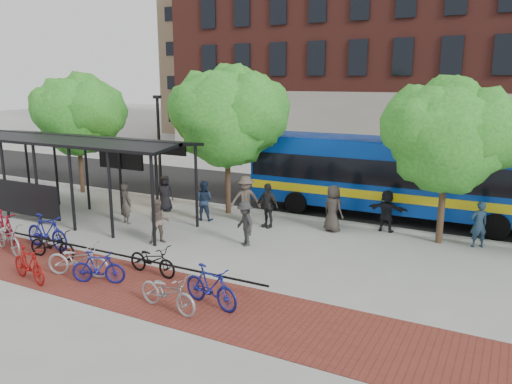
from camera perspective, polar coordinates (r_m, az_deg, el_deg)
The scene contains 31 objects.
ground at distance 18.30m, azimuth -0.41°, elevation -5.92°, with size 160.00×160.00×0.00m, color #9E9E99.
asphalt_street at distance 25.36m, azimuth 8.16°, elevation -0.72°, with size 160.00×8.00×0.01m, color black.
curb at distance 21.73m, azimuth 4.58°, elevation -2.76°, with size 160.00×0.25×0.12m, color #B7B7B2.
brick_strip at distance 15.62m, azimuth -15.96°, elevation -9.79°, with size 24.00×3.00×0.01m, color maroon.
bike_rack_rail at distance 17.07m, azimuth -17.06°, elevation -7.91°, with size 12.00×0.05×0.95m, color black.
bus_shelter at distance 22.22m, azimuth -19.93°, elevation 4.60°, with size 10.60×3.07×3.60m.
tree_a at distance 27.45m, azimuth -19.60°, elevation 8.65°, with size 4.90×4.00×6.18m.
tree_b at distance 21.73m, azimuth -3.04°, elevation 9.05°, with size 5.15×4.20×6.47m.
tree_c at distance 18.83m, azimuth 21.36°, elevation 6.39°, with size 4.66×3.80×5.92m.
lamp_post_left at distance 24.43m, azimuth -11.01°, elevation 5.21°, with size 0.35×0.20×5.12m.
bus at distance 22.04m, azimuth 15.74°, elevation 2.05°, with size 12.60×3.12×3.39m.
bike_1 at distance 20.32m, azimuth -26.76°, elevation -3.63°, with size 0.57×2.01×1.21m, color maroon.
bike_2 at distance 19.26m, azimuth -26.49°, elevation -4.67°, with size 0.71×2.04×1.07m, color gray.
bike_3 at distance 19.06m, azimuth -22.79°, elevation -4.23°, with size 0.58×2.06×1.24m, color navy.
bike_4 at distance 18.07m, azimuth -22.25°, elevation -5.57°, with size 0.63×1.81×0.95m, color black.
bike_5 at distance 16.31m, azimuth -24.53°, elevation -7.52°, with size 0.50×1.77×1.06m, color maroon.
bike_6 at distance 16.14m, azimuth -19.69°, elevation -7.30°, with size 0.71×2.03×1.06m, color #A6A6A9.
bike_7 at distance 15.45m, azimuth -17.58°, elevation -8.22°, with size 0.46×1.62×0.98m, color navy.
bike_8 at distance 15.69m, azimuth -11.76°, elevation -7.59°, with size 0.64×1.82×0.96m, color black.
bike_10 at distance 13.30m, azimuth -10.04°, elevation -11.19°, with size 0.68×1.94×1.02m, color gray.
bike_11 at distance 13.34m, azimuth -5.20°, elevation -10.71°, with size 0.53×1.86×1.12m, color navy.
pedestrian_0 at distance 22.93m, azimuth -10.35°, elevation -0.14°, with size 0.81×0.52×1.65m, color black.
pedestrian_1 at distance 21.30m, azimuth -14.62°, elevation -1.23°, with size 0.63×0.41×1.73m, color #463F38.
pedestrian_2 at distance 21.21m, azimuth -6.01°, elevation -0.96°, with size 0.83×0.65×1.71m, color #1B2840.
pedestrian_3 at distance 20.67m, azimuth -1.20°, elevation -0.86°, with size 1.28×0.74×1.98m, color #4E423A.
pedestrian_4 at distance 20.08m, azimuth 1.33°, elevation -1.53°, with size 1.06×0.44×1.81m, color black.
pedestrian_5 at distance 20.18m, azimuth 14.72°, elevation -2.09°, with size 1.55×0.49×1.67m, color black.
pedestrian_6 at distance 19.75m, azimuth 8.78°, elevation -1.86°, with size 0.90×0.59×1.85m, color #38312C.
pedestrian_7 at distance 19.38m, azimuth 24.11°, elevation -3.39°, with size 0.61×0.40×1.68m, color #1E3246.
pedestrian_8 at distance 18.48m, azimuth -11.02°, elevation -3.32°, with size 0.79×0.62×1.63m, color brown.
pedestrian_9 at distance 17.89m, azimuth -1.28°, elevation -3.64°, with size 1.05×0.60×1.62m, color #292929.
Camera 1 is at (8.20, -15.27, 5.86)m, focal length 35.00 mm.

